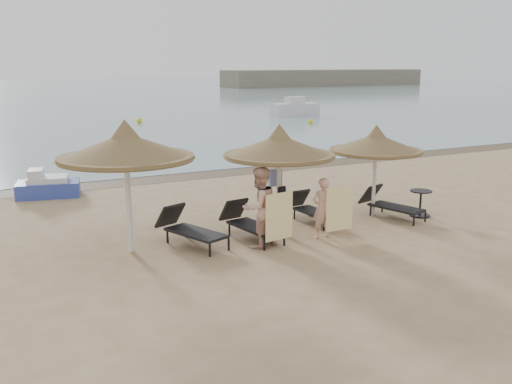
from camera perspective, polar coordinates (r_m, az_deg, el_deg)
ground at (r=13.97m, az=4.45°, el=-5.35°), size 160.00×160.00×0.00m
sea at (r=91.62m, az=-23.28°, el=9.10°), size 200.00×140.00×0.03m
wet_sand_strip at (r=22.24m, az=-8.40°, el=1.43°), size 200.00×1.60×0.01m
palapa_left at (r=13.27m, az=-12.89°, el=4.39°), size 3.13×3.13×3.11m
palapa_center at (r=14.48m, az=2.33°, el=4.55°), size 2.87×2.87×2.85m
palapa_right at (r=16.58m, az=11.90°, el=4.77°), size 2.66×2.66×2.64m
lounger_far_left at (r=14.03m, az=-6.81°, el=-3.57°), size 1.32×2.13×0.91m
lounger_near_left at (r=14.46m, az=-0.76°, el=-3.01°), size 0.96×2.08×0.89m
lounger_near_right at (r=16.02m, az=5.45°, el=-1.64°), size 0.72×1.83×0.80m
lounger_far_right at (r=16.82m, az=13.11°, el=-1.13°), size 1.11×2.01×0.86m
side_table at (r=17.12m, az=16.11°, el=-1.16°), size 0.63×0.63×0.76m
person_left at (r=13.54m, az=0.33°, el=-0.90°), size 1.18×0.91×2.27m
person_right at (r=14.36m, az=6.66°, el=-1.12°), size 0.87×0.60×1.82m
towel_left at (r=13.49m, az=2.34°, el=-2.46°), size 0.81×0.16×1.15m
towel_right at (r=14.38m, az=8.36°, el=-1.65°), size 0.81×0.03×1.14m
bag_patterned at (r=14.78m, az=1.95°, el=1.42°), size 0.35×0.14×0.43m
bag_dark at (r=14.56m, az=2.60°, el=-0.09°), size 0.24×0.14×0.32m
pedal_boat at (r=20.12m, az=-20.12°, el=0.56°), size 2.19×1.57×0.92m
buoy_mid at (r=42.89m, az=-11.60°, el=7.03°), size 0.40×0.40×0.40m
buoy_right at (r=41.60m, az=5.47°, el=7.04°), size 0.38×0.38×0.38m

